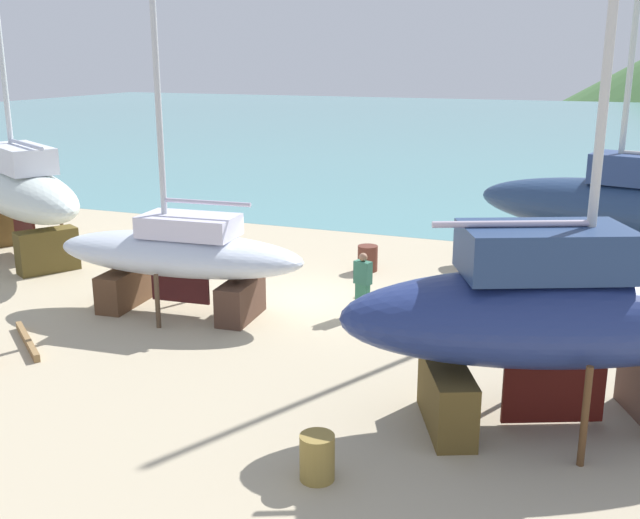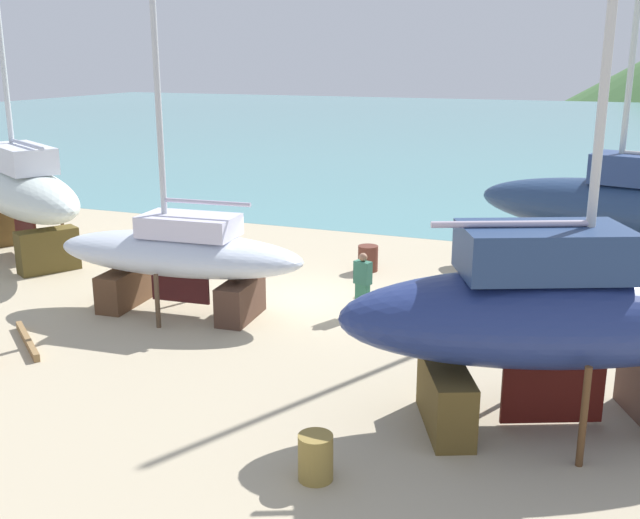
{
  "view_description": "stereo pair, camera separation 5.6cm",
  "coord_description": "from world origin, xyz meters",
  "px_view_note": "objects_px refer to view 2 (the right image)",
  "views": [
    {
      "loc": [
        7.41,
        -17.77,
        6.48
      ],
      "look_at": [
        0.53,
        -0.06,
        1.26
      ],
      "focal_mm": 41.76,
      "sensor_mm": 36.0,
      "label": 1
    },
    {
      "loc": [
        7.46,
        -17.75,
        6.48
      ],
      "look_at": [
        0.53,
        -0.06,
        1.26
      ],
      "focal_mm": 41.76,
      "sensor_mm": 36.0,
      "label": 2
    }
  ],
  "objects_px": {
    "sailboat_mid_port": "(180,255)",
    "sailboat_large_starboard": "(558,316)",
    "sailboat_small_center": "(634,209)",
    "worker": "(363,283)",
    "sailboat_far_slipway": "(21,191)",
    "barrel_blue_faded": "(316,457)",
    "barrel_tipped_center": "(368,258)"
  },
  "relations": [
    {
      "from": "sailboat_small_center",
      "to": "sailboat_large_starboard",
      "type": "xyz_separation_m",
      "value": [
        -1.37,
        -10.36,
        -0.06
      ]
    },
    {
      "from": "sailboat_mid_port",
      "to": "barrel_blue_faded",
      "type": "distance_m",
      "value": 8.77
    },
    {
      "from": "worker",
      "to": "barrel_blue_faded",
      "type": "xyz_separation_m",
      "value": [
        1.76,
        -7.68,
        -0.47
      ]
    },
    {
      "from": "sailboat_small_center",
      "to": "sailboat_far_slipway",
      "type": "distance_m",
      "value": 19.09
    },
    {
      "from": "worker",
      "to": "barrel_blue_faded",
      "type": "bearing_deg",
      "value": 30.83
    },
    {
      "from": "sailboat_far_slipway",
      "to": "worker",
      "type": "bearing_deg",
      "value": -155.51
    },
    {
      "from": "sailboat_mid_port",
      "to": "sailboat_large_starboard",
      "type": "height_order",
      "value": "sailboat_large_starboard"
    },
    {
      "from": "sailboat_mid_port",
      "to": "worker",
      "type": "xyz_separation_m",
      "value": [
        4.43,
        1.57,
        -0.7
      ]
    },
    {
      "from": "sailboat_far_slipway",
      "to": "barrel_blue_faded",
      "type": "distance_m",
      "value": 16.64
    },
    {
      "from": "barrel_tipped_center",
      "to": "sailboat_mid_port",
      "type": "bearing_deg",
      "value": -121.35
    },
    {
      "from": "sailboat_mid_port",
      "to": "worker",
      "type": "relative_size",
      "value": 5.82
    },
    {
      "from": "barrel_tipped_center",
      "to": "barrel_blue_faded",
      "type": "xyz_separation_m",
      "value": [
        2.86,
        -11.58,
        -0.02
      ]
    },
    {
      "from": "barrel_blue_faded",
      "to": "sailboat_large_starboard",
      "type": "bearing_deg",
      "value": 44.4
    },
    {
      "from": "sailboat_mid_port",
      "to": "barrel_blue_faded",
      "type": "relative_size",
      "value": 12.55
    },
    {
      "from": "sailboat_small_center",
      "to": "barrel_blue_faded",
      "type": "height_order",
      "value": "sailboat_small_center"
    },
    {
      "from": "sailboat_large_starboard",
      "to": "barrel_blue_faded",
      "type": "xyz_separation_m",
      "value": [
        -3.28,
        -3.21,
        -1.71
      ]
    },
    {
      "from": "worker",
      "to": "barrel_blue_faded",
      "type": "relative_size",
      "value": 2.16
    },
    {
      "from": "sailboat_mid_port",
      "to": "sailboat_small_center",
      "type": "xyz_separation_m",
      "value": [
        10.84,
        7.46,
        0.6
      ]
    },
    {
      "from": "sailboat_mid_port",
      "to": "barrel_blue_faded",
      "type": "bearing_deg",
      "value": 131.18
    },
    {
      "from": "sailboat_mid_port",
      "to": "sailboat_large_starboard",
      "type": "distance_m",
      "value": 9.92
    },
    {
      "from": "sailboat_small_center",
      "to": "sailboat_far_slipway",
      "type": "relative_size",
      "value": 1.01
    },
    {
      "from": "barrel_tipped_center",
      "to": "sailboat_far_slipway",
      "type": "bearing_deg",
      "value": -166.77
    },
    {
      "from": "worker",
      "to": "sailboat_mid_port",
      "type": "bearing_deg",
      "value": -52.5
    },
    {
      "from": "barrel_blue_faded",
      "to": "barrel_tipped_center",
      "type": "bearing_deg",
      "value": 103.87
    },
    {
      "from": "sailboat_far_slipway",
      "to": "sailboat_mid_port",
      "type": "bearing_deg",
      "value": -169.89
    },
    {
      "from": "sailboat_small_center",
      "to": "sailboat_mid_port",
      "type": "bearing_deg",
      "value": 48.96
    },
    {
      "from": "sailboat_far_slipway",
      "to": "worker",
      "type": "xyz_separation_m",
      "value": [
        12.12,
        -1.3,
        -1.39
      ]
    },
    {
      "from": "sailboat_small_center",
      "to": "worker",
      "type": "bearing_deg",
      "value": 57.0
    },
    {
      "from": "sailboat_far_slipway",
      "to": "sailboat_large_starboard",
      "type": "bearing_deg",
      "value": -167.98
    },
    {
      "from": "sailboat_mid_port",
      "to": "sailboat_far_slipway",
      "type": "distance_m",
      "value": 8.24
    },
    {
      "from": "sailboat_large_starboard",
      "to": "barrel_tipped_center",
      "type": "xyz_separation_m",
      "value": [
        -6.14,
        8.36,
        -1.69
      ]
    },
    {
      "from": "sailboat_small_center",
      "to": "worker",
      "type": "height_order",
      "value": "sailboat_small_center"
    }
  ]
}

